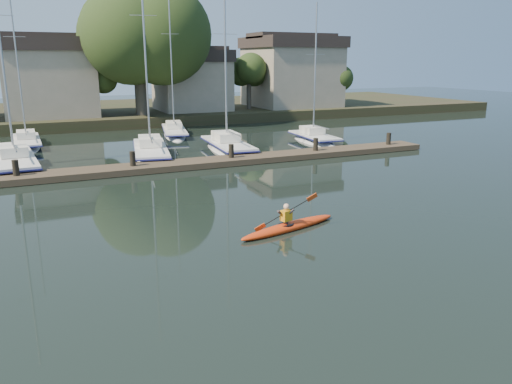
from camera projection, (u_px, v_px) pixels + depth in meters
name	position (u px, v px, depth m)	size (l,w,h in m)	color
ground	(300.00, 245.00, 17.25)	(160.00, 160.00, 0.00)	black
kayak	(289.00, 225.00, 18.73)	(4.56, 1.72, 1.46)	red
dock	(184.00, 164.00, 29.52)	(34.00, 2.00, 1.80)	#4D3A2C
sailboat_1	(16.00, 171.00, 29.65)	(2.91, 9.23, 14.86)	silver
sailboat_2	(151.00, 159.00, 33.21)	(3.73, 9.47, 15.29)	silver
sailboat_3	(228.00, 154.00, 35.05)	(2.87, 8.62, 13.67)	silver
sailboat_4	(314.00, 144.00, 38.90)	(2.54, 6.92, 11.54)	silver
sailboat_5	(28.00, 148.00, 37.05)	(2.03, 8.12, 13.39)	silver
sailboat_6	(175.00, 137.00, 42.62)	(3.61, 9.08, 14.13)	silver
shore	(127.00, 89.00, 52.54)	(90.00, 25.25, 12.75)	#232D16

